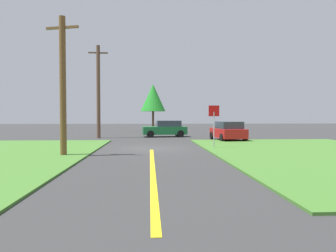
% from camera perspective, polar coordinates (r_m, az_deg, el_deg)
% --- Properties ---
extents(ground_plane, '(120.00, 120.00, 0.00)m').
position_cam_1_polar(ground_plane, '(20.52, -3.02, -4.05)').
color(ground_plane, '#323232').
extents(grass_verge_right, '(12.00, 20.00, 0.08)m').
position_cam_1_polar(grass_verge_right, '(19.04, 26.49, -4.59)').
color(grass_verge_right, '#40722A').
rests_on(grass_verge_right, ground).
extents(lane_stripe_center, '(0.20, 14.00, 0.01)m').
position_cam_1_polar(lane_stripe_center, '(12.59, -2.81, -7.81)').
color(lane_stripe_center, yellow).
rests_on(lane_stripe_center, ground).
extents(stop_sign, '(0.69, 0.07, 2.77)m').
position_cam_1_polar(stop_sign, '(20.31, 8.32, 1.31)').
color(stop_sign, '#9EA0A8').
rests_on(stop_sign, ground).
extents(car_on_crossroad, '(2.50, 4.31, 1.62)m').
position_cam_1_polar(car_on_crossroad, '(27.20, 10.83, -0.90)').
color(car_on_crossroad, red).
rests_on(car_on_crossroad, ground).
extents(car_approaching_junction, '(4.46, 2.30, 1.62)m').
position_cam_1_polar(car_approaching_junction, '(31.35, -0.46, -0.50)').
color(car_approaching_junction, '#196B33').
rests_on(car_approaching_junction, ground).
extents(utility_pole_near, '(1.77, 0.60, 7.25)m').
position_cam_1_polar(utility_pole_near, '(17.33, -18.52, 7.08)').
color(utility_pole_near, brown).
rests_on(utility_pole_near, ground).
extents(utility_pole_mid, '(1.80, 0.35, 8.70)m').
position_cam_1_polar(utility_pole_mid, '(30.47, -12.50, 6.22)').
color(utility_pole_mid, brown).
rests_on(utility_pole_mid, ground).
extents(oak_tree_left, '(3.32, 3.32, 6.34)m').
position_cam_1_polar(oak_tree_left, '(42.39, -2.73, 5.13)').
color(oak_tree_left, brown).
rests_on(oak_tree_left, ground).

